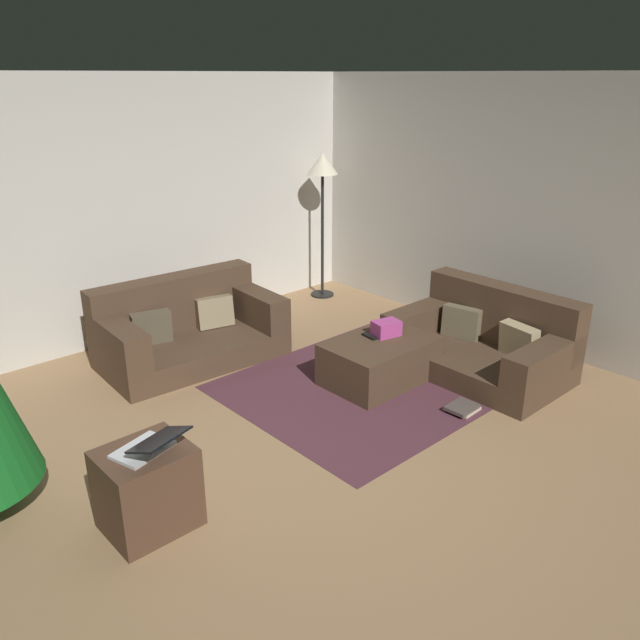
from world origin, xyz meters
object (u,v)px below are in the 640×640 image
(side_table, at_px, (147,489))
(corner_lamp, at_px, (322,175))
(couch_left, at_px, (187,329))
(ottoman, at_px, (380,361))
(laptop, at_px, (149,446))
(couch_right, at_px, (485,342))
(gift_box, at_px, (386,328))
(book_stack, at_px, (463,408))
(tv_remote, at_px, (369,336))

(side_table, height_order, corner_lamp, corner_lamp)
(couch_left, xyz_separation_m, side_table, (-1.48, -1.99, -0.03))
(couch_left, distance_m, ottoman, 1.88)
(couch_left, bearing_deg, laptop, 57.93)
(couch_left, xyz_separation_m, couch_right, (1.89, -2.09, -0.02))
(gift_box, xyz_separation_m, laptop, (-2.59, -0.50, 0.13))
(couch_left, distance_m, book_stack, 2.69)
(tv_remote, bearing_deg, book_stack, -76.05)
(tv_remote, xyz_separation_m, side_table, (-2.46, -0.51, -0.13))
(couch_right, xyz_separation_m, laptop, (-3.36, 0.05, 0.31))
(tv_remote, bearing_deg, gift_box, -17.15)
(laptop, height_order, corner_lamp, corner_lamp)
(gift_box, height_order, corner_lamp, corner_lamp)
(book_stack, distance_m, corner_lamp, 3.45)
(couch_left, xyz_separation_m, ottoman, (1.00, -1.60, -0.10))
(ottoman, bearing_deg, couch_right, -28.89)
(couch_left, bearing_deg, ottoman, 125.59)
(couch_right, distance_m, corner_lamp, 2.85)
(couch_left, relative_size, tv_remote, 10.77)
(book_stack, bearing_deg, tv_remote, 96.12)
(gift_box, xyz_separation_m, book_stack, (-0.04, -0.90, -0.42))
(couch_left, height_order, side_table, couch_left)
(corner_lamp, bearing_deg, book_stack, -111.17)
(gift_box, relative_size, corner_lamp, 0.14)
(ottoman, distance_m, gift_box, 0.29)
(side_table, relative_size, corner_lamp, 0.30)
(gift_box, xyz_separation_m, corner_lamp, (1.09, 2.03, 1.02))
(ottoman, height_order, tv_remote, tv_remote)
(side_table, xyz_separation_m, corner_lamp, (3.70, 2.47, 1.21))
(couch_right, xyz_separation_m, gift_box, (-0.77, 0.54, 0.18))
(corner_lamp, bearing_deg, couch_right, -97.20)
(ottoman, relative_size, laptop, 2.17)
(tv_remote, relative_size, side_table, 0.30)
(couch_right, height_order, ottoman, couch_right)
(tv_remote, relative_size, corner_lamp, 0.09)
(ottoman, xyz_separation_m, side_table, (-2.48, -0.39, 0.07))
(ottoman, xyz_separation_m, gift_box, (0.13, 0.05, 0.26))
(side_table, bearing_deg, tv_remote, 11.72)
(couch_left, height_order, book_stack, couch_left)
(book_stack, height_order, corner_lamp, corner_lamp)
(ottoman, bearing_deg, laptop, -169.68)
(ottoman, bearing_deg, book_stack, -84.23)
(ottoman, xyz_separation_m, laptop, (-2.46, -0.45, 0.39))
(couch_left, distance_m, gift_box, 1.92)
(couch_left, height_order, laptop, couch_left)
(ottoman, distance_m, book_stack, 0.87)
(side_table, xyz_separation_m, book_stack, (2.56, -0.46, -0.23))
(gift_box, bearing_deg, corner_lamp, 61.70)
(gift_box, distance_m, corner_lamp, 2.52)
(corner_lamp, bearing_deg, side_table, -146.26)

